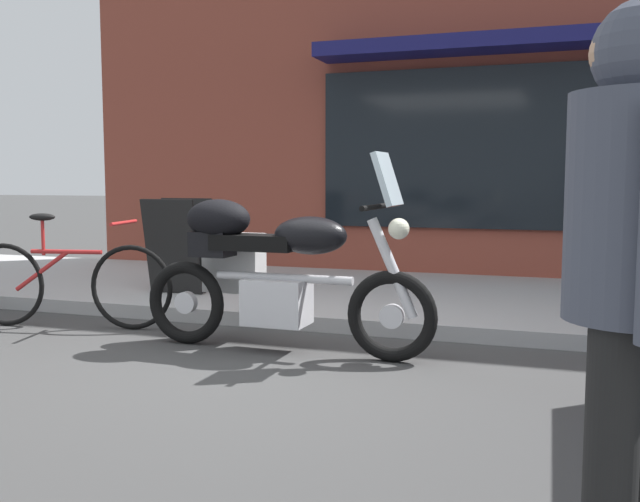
{
  "coord_description": "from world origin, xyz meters",
  "views": [
    {
      "loc": [
        1.9,
        -4.11,
        1.21
      ],
      "look_at": [
        0.27,
        0.64,
        0.7
      ],
      "focal_mm": 39.97,
      "sensor_mm": 36.0,
      "label": 1
    }
  ],
  "objects": [
    {
      "name": "sandwich_board_sign",
      "position": [
        -1.59,
        1.85,
        0.57
      ],
      "size": [
        0.55,
        0.41,
        0.9
      ],
      "color": "black",
      "rests_on": "sidewalk_curb"
    },
    {
      "name": "parked_bicycle",
      "position": [
        -1.91,
        0.63,
        0.38
      ],
      "size": [
        1.75,
        0.52,
        0.93
      ],
      "color": "black",
      "rests_on": "ground_plane"
    },
    {
      "name": "touring_motorcycle",
      "position": [
        -0.07,
        0.47,
        0.6
      ],
      "size": [
        2.16,
        0.69,
        1.38
      ],
      "color": "black",
      "rests_on": "ground_plane"
    },
    {
      "name": "pedestrian_walking",
      "position": [
        2.08,
        -2.07,
        1.05
      ],
      "size": [
        0.42,
        0.56,
        1.67
      ],
      "color": "black",
      "rests_on": "ground_plane"
    },
    {
      "name": "ground_plane",
      "position": [
        0.0,
        0.0,
        0.0
      ],
      "size": [
        80.0,
        80.0,
        0.0
      ],
      "primitive_type": "plane",
      "color": "#3B3B3B"
    }
  ]
}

